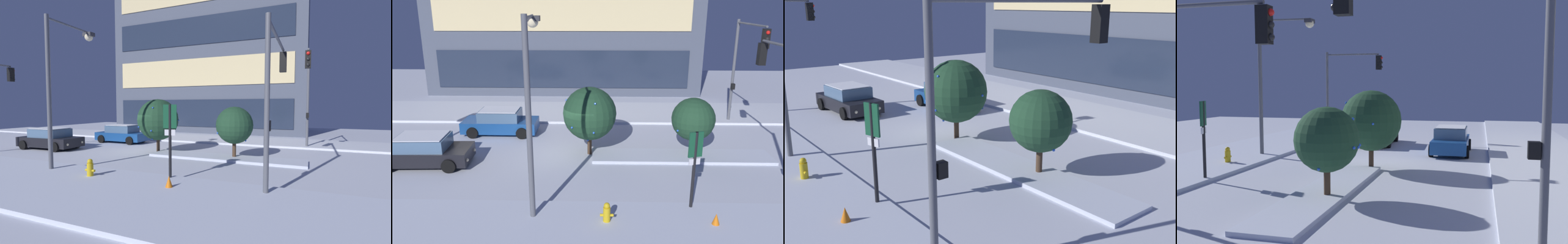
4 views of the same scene
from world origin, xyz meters
TOP-DOWN VIEW (x-y plane):
  - ground at (0.00, 0.00)m, footprint 52.00×52.00m
  - curb_strip_far at (0.00, 7.86)m, footprint 52.00×5.20m
  - median_strip at (5.66, -0.33)m, footprint 9.00×1.80m
  - car_near at (-6.95, -1.53)m, footprint 4.63×2.29m
  - car_far at (-4.36, 3.25)m, footprint 4.46×2.09m
  - traffic_light_corner_near_right at (8.87, -3.86)m, footprint 0.32×5.68m
  - street_lamp_arched at (-0.97, -5.52)m, footprint 0.56×3.04m
  - fire_hydrant at (1.76, -6.67)m, footprint 0.48×0.26m
  - parking_info_sign at (4.96, -5.58)m, footprint 0.54×0.22m
  - decorated_tree_median at (1.01, 0.10)m, footprint 2.70×2.70m
  - decorated_tree_left_of_median at (6.19, -0.06)m, footprint 2.15×2.19m
  - construction_cone at (5.56, -6.79)m, footprint 0.36×0.36m

SIDE VIEW (x-z plane):
  - ground at x=0.00m, z-range 0.00..0.00m
  - curb_strip_far at x=0.00m, z-range 0.00..0.14m
  - median_strip at x=5.66m, z-range 0.00..0.14m
  - construction_cone at x=5.56m, z-range 0.00..0.55m
  - fire_hydrant at x=1.76m, z-range -0.01..0.84m
  - car_far at x=-4.36m, z-range -0.04..1.46m
  - car_near at x=-6.95m, z-range -0.04..1.46m
  - decorated_tree_left_of_median at x=6.19m, z-range 0.44..3.48m
  - parking_info_sign at x=4.96m, z-range 0.45..3.58m
  - decorated_tree_median at x=1.01m, z-range 0.41..3.93m
  - traffic_light_corner_near_right at x=8.87m, z-range 1.21..7.31m
  - street_lamp_arched at x=-0.97m, z-range 1.14..8.38m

